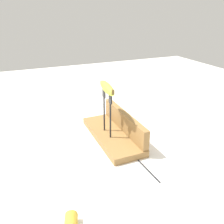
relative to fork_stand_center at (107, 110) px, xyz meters
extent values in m
plane|color=silver|center=(0.00, 0.02, -0.14)|extent=(3.00, 3.00, 0.00)
cube|color=olive|center=(0.00, 0.02, -0.13)|extent=(0.39, 0.15, 0.03)
cube|color=olive|center=(0.00, 0.08, -0.07)|extent=(0.38, 0.03, 0.09)
cylinder|color=black|center=(-0.04, 0.00, -0.04)|extent=(0.01, 0.01, 0.16)
cube|color=black|center=(-0.04, 0.00, 0.06)|extent=(0.03, 0.00, 0.04)
cylinder|color=black|center=(0.04, 0.00, -0.04)|extent=(0.01, 0.01, 0.16)
cube|color=black|center=(0.04, 0.00, 0.06)|extent=(0.03, 0.00, 0.04)
ellipsoid|color=#B2C138|center=(0.00, 0.00, 0.10)|extent=(0.18, 0.05, 0.04)
cylinder|color=brown|center=(0.08, -0.01, 0.11)|extent=(0.01, 0.01, 0.02)
sphere|color=#3F2D19|center=(-0.08, 0.01, 0.10)|extent=(0.01, 0.01, 0.01)
cylinder|color=black|center=(0.27, 0.05, -0.14)|extent=(0.14, 0.01, 0.01)
cube|color=black|center=(0.18, 0.05, -0.14)|extent=(0.04, 0.03, 0.01)
cylinder|color=gold|center=(0.39, -0.26, -0.13)|extent=(0.05, 0.05, 0.04)
camera|label=1|loc=(0.86, -0.35, 0.40)|focal=38.35mm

